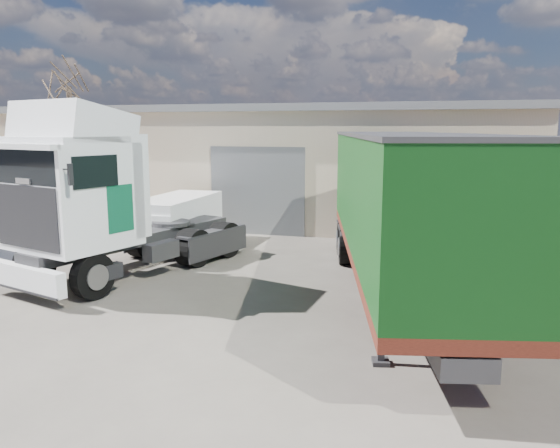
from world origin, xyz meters
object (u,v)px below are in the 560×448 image
(bare_tree, at_px, (68,72))
(box_trailer, at_px, (401,199))
(orange_skip, at_px, (62,208))
(panel_van, at_px, (174,222))
(tractor_unit, at_px, (101,207))

(bare_tree, height_order, box_trailer, bare_tree)
(box_trailer, bearing_deg, bare_tree, 129.77)
(bare_tree, distance_m, orange_skip, 15.16)
(bare_tree, distance_m, panel_van, 20.33)
(tractor_unit, bearing_deg, bare_tree, 144.77)
(box_trailer, bearing_deg, orange_skip, 145.31)
(bare_tree, bearing_deg, orange_skip, -56.29)
(bare_tree, xyz_separation_m, box_trailer, (22.15, -17.23, -5.35))
(panel_van, distance_m, orange_skip, 6.65)
(panel_van, relative_size, orange_skip, 1.24)
(panel_van, xyz_separation_m, orange_skip, (-6.34, 2.00, -0.02))
(bare_tree, relative_size, panel_van, 2.12)
(bare_tree, relative_size, orange_skip, 2.63)
(panel_van, bearing_deg, orange_skip, 162.79)
(tractor_unit, xyz_separation_m, orange_skip, (-6.39, 6.59, -1.19))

